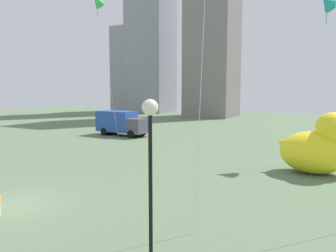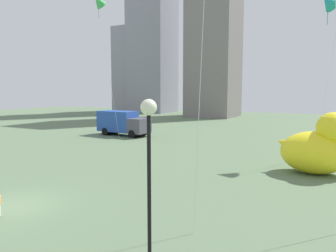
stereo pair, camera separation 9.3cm
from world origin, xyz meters
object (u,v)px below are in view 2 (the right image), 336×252
object	(u,v)px
giant_inflatable_duck	(318,148)
lamppost	(149,138)
kite_teal	(328,2)
box_truck	(122,123)
kite_green	(98,1)

from	to	relation	value
giant_inflatable_duck	lamppost	distance (m)	14.63
giant_inflatable_duck	kite_teal	xyz separation A→B (m)	(-0.05, 5.19, 10.07)
box_truck	kite_teal	size ratio (longest dim) A/B	0.53
giant_inflatable_duck	lamppost	world-z (taller)	lamppost
giant_inflatable_duck	kite_teal	size ratio (longest dim) A/B	0.38
box_truck	lamppost	bearing A→B (deg)	-52.01
kite_green	box_truck	bearing A→B (deg)	92.71
lamppost	box_truck	size ratio (longest dim) A/B	0.75
lamppost	box_truck	world-z (taller)	lamppost
box_truck	kite_green	distance (m)	13.43
lamppost	kite_teal	xyz separation A→B (m)	(3.76, 19.15, 7.90)
lamppost	kite_teal	size ratio (longest dim) A/B	0.40
box_truck	kite_teal	world-z (taller)	kite_teal
giant_inflatable_duck	lamppost	xyz separation A→B (m)	(-3.81, -13.95, 2.17)
lamppost	kite_green	bearing A→B (deg)	133.23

